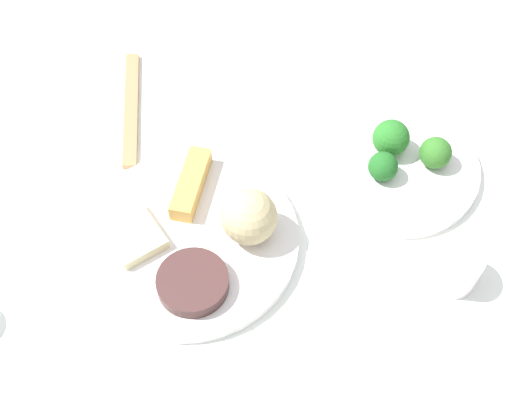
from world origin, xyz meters
TOP-DOWN VIEW (x-y plane):
  - tabletop at (0.00, 0.00)m, footprint 2.20×2.20m
  - main_plate at (-0.03, 0.00)m, footprint 0.28×0.28m
  - rice_scoop at (-0.03, 0.08)m, footprint 0.07×0.07m
  - spring_roll at (-0.11, 0.01)m, footprint 0.11×0.06m
  - crab_rangoon_wonton at (-0.04, -0.07)m, footprint 0.09×0.09m
  - stir_fry_heap at (0.04, -0.00)m, footprint 0.09×0.09m
  - broccoli_plate at (-0.12, 0.29)m, footprint 0.24×0.24m
  - broccoli_floret_0 at (-0.10, 0.27)m, footprint 0.04×0.04m
  - broccoli_floret_1 at (-0.11, 0.34)m, footprint 0.04×0.04m
  - broccoli_floret_2 at (-0.14, 0.29)m, footprint 0.05×0.05m
  - teacup at (0.06, 0.32)m, footprint 0.06×0.06m
  - chopsticks_pair at (-0.28, -0.07)m, footprint 0.23×0.03m

SIDE VIEW (x-z plane):
  - tabletop at x=0.00m, z-range 0.00..0.02m
  - chopsticks_pair at x=-0.28m, z-range 0.02..0.03m
  - broccoli_plate at x=-0.12m, z-range 0.02..0.03m
  - main_plate at x=-0.03m, z-range 0.02..0.04m
  - crab_rangoon_wonton at x=-0.04m, z-range 0.04..0.05m
  - stir_fry_heap at x=0.04m, z-range 0.04..0.05m
  - teacup at x=0.06m, z-range 0.02..0.07m
  - spring_roll at x=-0.11m, z-range 0.04..0.06m
  - broccoli_floret_0 at x=-0.10m, z-range 0.03..0.07m
  - broccoli_floret_1 at x=-0.11m, z-range 0.03..0.08m
  - broccoli_floret_2 at x=-0.14m, z-range 0.03..0.08m
  - rice_scoop at x=-0.03m, z-range 0.04..0.11m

